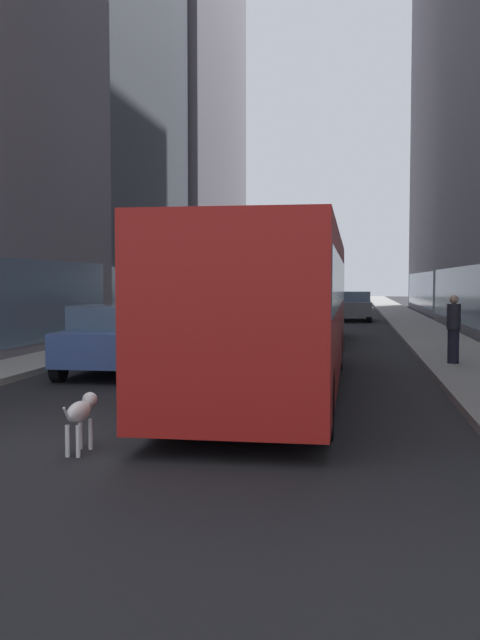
% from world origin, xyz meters
% --- Properties ---
extents(ground_plane, '(120.00, 120.00, 0.00)m').
position_xyz_m(ground_plane, '(0.00, 35.00, 0.00)').
color(ground_plane, '#232326').
extents(sidewalk_left, '(2.40, 110.00, 0.15)m').
position_xyz_m(sidewalk_left, '(-5.70, 35.00, 0.07)').
color(sidewalk_left, '#ADA89E').
rests_on(sidewalk_left, ground).
extents(sidewalk_right, '(2.40, 110.00, 0.15)m').
position_xyz_m(sidewalk_right, '(5.70, 35.00, 0.07)').
color(sidewalk_right, gray).
rests_on(sidewalk_right, ground).
extents(building_left_far, '(9.87, 20.25, 32.60)m').
position_xyz_m(building_left_far, '(-11.90, 44.54, 16.29)').
color(building_left_far, slate).
rests_on(building_left_far, ground).
extents(transit_bus, '(2.78, 11.53, 3.05)m').
position_xyz_m(transit_bus, '(1.20, 4.45, 1.78)').
color(transit_bus, red).
rests_on(transit_bus, ground).
extents(car_grey_wagon, '(1.81, 4.64, 1.62)m').
position_xyz_m(car_grey_wagon, '(2.80, 30.26, 0.82)').
color(car_grey_wagon, slate).
rests_on(car_grey_wagon, ground).
extents(car_silver_sedan, '(1.81, 4.73, 1.62)m').
position_xyz_m(car_silver_sedan, '(1.20, 40.53, 0.82)').
color(car_silver_sedan, '#B7BABF').
rests_on(car_silver_sedan, ground).
extents(car_blue_hatchback, '(1.73, 3.98, 1.62)m').
position_xyz_m(car_blue_hatchback, '(-2.80, 6.53, 0.82)').
color(car_blue_hatchback, '#4C6BB7').
rests_on(car_blue_hatchback, ground).
extents(car_red_coupe, '(1.71, 4.41, 1.62)m').
position_xyz_m(car_red_coupe, '(-1.20, 21.64, 0.82)').
color(car_red_coupe, red).
rests_on(car_red_coupe, ground).
extents(box_truck, '(2.30, 7.50, 3.05)m').
position_xyz_m(box_truck, '(1.20, 16.22, 1.67)').
color(box_truck, silver).
rests_on(box_truck, ground).
extents(dalmatian_dog, '(0.22, 0.96, 0.72)m').
position_xyz_m(dalmatian_dog, '(-0.69, -0.90, 0.51)').
color(dalmatian_dog, white).
rests_on(dalmatian_dog, ground).
extents(pedestrian_in_coat, '(0.34, 0.34, 1.69)m').
position_xyz_m(pedestrian_in_coat, '(5.18, 8.66, 1.01)').
color(pedestrian_in_coat, '#1E1E2D').
rests_on(pedestrian_in_coat, sidewalk_right).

